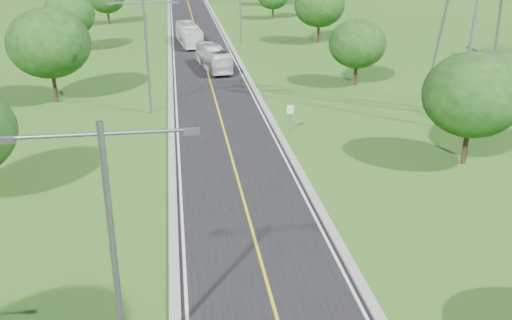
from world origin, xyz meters
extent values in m
plane|color=#2C5B19|center=(0.00, 60.00, 0.00)|extent=(260.00, 260.00, 0.00)
cube|color=black|center=(0.00, 66.00, 0.03)|extent=(8.00, 150.00, 0.06)
cube|color=gray|center=(-4.25, 66.00, 0.11)|extent=(0.50, 150.00, 0.22)
cube|color=gray|center=(4.25, 66.00, 0.11)|extent=(0.50, 150.00, 0.22)
cylinder|color=slate|center=(5.20, 38.00, 1.20)|extent=(0.08, 0.08, 2.40)
cube|color=white|center=(5.20, 37.97, 2.00)|extent=(0.55, 0.04, 0.70)
cylinder|color=slate|center=(-6.00, 12.00, 5.00)|extent=(0.22, 0.22, 10.00)
cylinder|color=slate|center=(-7.40, 12.00, 9.60)|extent=(2.80, 0.12, 0.12)
cylinder|color=slate|center=(-4.60, 12.00, 9.60)|extent=(2.80, 0.12, 0.12)
cube|color=slate|center=(-8.70, 12.00, 9.55)|extent=(0.50, 0.25, 0.18)
cube|color=slate|center=(-3.30, 12.00, 9.55)|extent=(0.50, 0.25, 0.18)
cylinder|color=slate|center=(-6.00, 45.00, 5.00)|extent=(0.22, 0.22, 10.00)
cylinder|color=slate|center=(-7.40, 45.00, 9.60)|extent=(2.80, 0.12, 0.12)
cylinder|color=slate|center=(-4.60, 45.00, 9.60)|extent=(2.80, 0.12, 0.12)
cube|color=slate|center=(-8.70, 45.00, 9.55)|extent=(0.50, 0.25, 0.18)
cube|color=slate|center=(-3.30, 45.00, 9.55)|extent=(0.50, 0.25, 0.18)
cylinder|color=slate|center=(6.00, 78.00, 5.00)|extent=(0.22, 0.22, 10.00)
cylinder|color=black|center=(-15.00, 50.00, 1.62)|extent=(0.36, 0.36, 3.24)
ellipsoid|color=#18340E|center=(-15.00, 50.00, 5.58)|extent=(7.56, 7.56, 6.43)
cylinder|color=black|center=(-17.00, 74.00, 1.44)|extent=(0.36, 0.36, 2.88)
ellipsoid|color=#18340E|center=(-17.00, 74.00, 4.96)|extent=(6.72, 6.72, 5.71)
cylinder|color=black|center=(-14.50, 98.00, 1.26)|extent=(0.36, 0.36, 2.52)
cylinder|color=black|center=(16.00, 30.00, 1.44)|extent=(0.36, 0.36, 2.88)
ellipsoid|color=#18340E|center=(16.00, 30.00, 4.96)|extent=(6.72, 6.72, 5.71)
cylinder|color=black|center=(15.00, 52.00, 1.26)|extent=(0.36, 0.36, 2.52)
ellipsoid|color=#18340E|center=(15.00, 52.00, 4.34)|extent=(5.88, 5.88, 5.00)
cylinder|color=black|center=(17.00, 76.00, 1.53)|extent=(0.36, 0.36, 3.06)
ellipsoid|color=#18340E|center=(17.00, 76.00, 5.27)|extent=(7.14, 7.14, 6.07)
cylinder|color=black|center=(14.50, 100.00, 1.17)|extent=(0.36, 0.36, 2.34)
imported|color=silver|center=(0.80, 61.21, 1.39)|extent=(3.69, 9.81, 2.67)
imported|color=white|center=(-1.46, 76.76, 1.52)|extent=(3.57, 10.70, 2.92)
camera|label=1|loc=(-3.70, -4.54, 15.28)|focal=40.00mm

